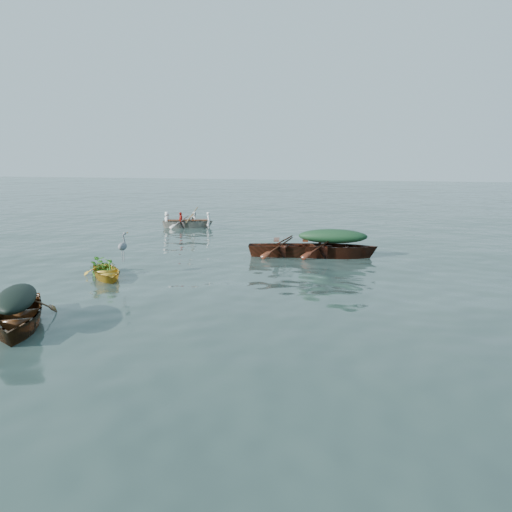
{
  "coord_description": "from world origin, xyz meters",
  "views": [
    {
      "loc": [
        4.53,
        -13.54,
        3.59
      ],
      "look_at": [
        0.4,
        1.63,
        0.5
      ],
      "focal_mm": 35.0,
      "sensor_mm": 36.0,
      "label": 1
    }
  ],
  "objects_px": {
    "yellow_dinghy": "(106,278)",
    "rowed_boat": "(188,228)",
    "green_tarp_boat": "(332,257)",
    "open_wooden_boat": "(291,256)",
    "dark_covered_boat": "(19,327)",
    "heron": "(123,250)"
  },
  "relations": [
    {
      "from": "green_tarp_boat",
      "to": "heron",
      "type": "xyz_separation_m",
      "value": [
        -5.91,
        -4.65,
        0.79
      ]
    },
    {
      "from": "yellow_dinghy",
      "to": "open_wooden_boat",
      "type": "xyz_separation_m",
      "value": [
        4.77,
        4.84,
        0.0
      ]
    },
    {
      "from": "dark_covered_boat",
      "to": "green_tarp_boat",
      "type": "height_order",
      "value": "green_tarp_boat"
    },
    {
      "from": "yellow_dinghy",
      "to": "rowed_boat",
      "type": "distance_m",
      "value": 11.25
    },
    {
      "from": "dark_covered_boat",
      "to": "green_tarp_boat",
      "type": "distance_m",
      "value": 11.11
    },
    {
      "from": "open_wooden_boat",
      "to": "rowed_boat",
      "type": "xyz_separation_m",
      "value": [
        -6.75,
        6.23,
        0.0
      ]
    },
    {
      "from": "rowed_boat",
      "to": "heron",
      "type": "relative_size",
      "value": 4.04
    },
    {
      "from": "yellow_dinghy",
      "to": "rowed_boat",
      "type": "relative_size",
      "value": 0.7
    },
    {
      "from": "green_tarp_boat",
      "to": "heron",
      "type": "height_order",
      "value": "heron"
    },
    {
      "from": "dark_covered_boat",
      "to": "rowed_boat",
      "type": "xyz_separation_m",
      "value": [
        -2.66,
        15.61,
        0.0
      ]
    },
    {
      "from": "green_tarp_boat",
      "to": "rowed_boat",
      "type": "bearing_deg",
      "value": 46.13
    },
    {
      "from": "green_tarp_boat",
      "to": "dark_covered_boat",
      "type": "bearing_deg",
      "value": 141.83
    },
    {
      "from": "yellow_dinghy",
      "to": "open_wooden_boat",
      "type": "relative_size",
      "value": 0.6
    },
    {
      "from": "yellow_dinghy",
      "to": "open_wooden_boat",
      "type": "height_order",
      "value": "open_wooden_boat"
    },
    {
      "from": "yellow_dinghy",
      "to": "dark_covered_boat",
      "type": "height_order",
      "value": "dark_covered_boat"
    },
    {
      "from": "dark_covered_boat",
      "to": "yellow_dinghy",
      "type": "bearing_deg",
      "value": 65.58
    },
    {
      "from": "green_tarp_boat",
      "to": "rowed_boat",
      "type": "xyz_separation_m",
      "value": [
        -8.27,
        6.02,
        0.0
      ]
    },
    {
      "from": "open_wooden_boat",
      "to": "dark_covered_boat",
      "type": "bearing_deg",
      "value": 145.6
    },
    {
      "from": "yellow_dinghy",
      "to": "green_tarp_boat",
      "type": "height_order",
      "value": "green_tarp_boat"
    },
    {
      "from": "green_tarp_boat",
      "to": "open_wooden_boat",
      "type": "height_order",
      "value": "green_tarp_boat"
    },
    {
      "from": "yellow_dinghy",
      "to": "rowed_boat",
      "type": "xyz_separation_m",
      "value": [
        -1.98,
        11.07,
        0.0
      ]
    },
    {
      "from": "rowed_boat",
      "to": "heron",
      "type": "distance_m",
      "value": 10.96
    }
  ]
}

